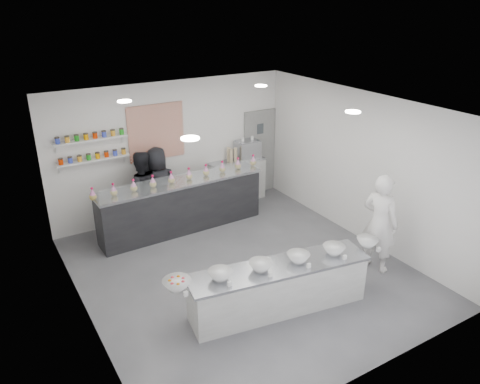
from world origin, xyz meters
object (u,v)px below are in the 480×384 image
at_px(espresso_machine, 247,150).
at_px(woman_prep, 380,223).
at_px(espresso_ledge, 237,180).
at_px(staff_right, 159,187).
at_px(prep_counter, 279,288).
at_px(back_bar, 182,206).
at_px(staff_left, 142,192).

relative_size(espresso_machine, woman_prep, 0.31).
relative_size(espresso_ledge, staff_right, 0.79).
distance_m(prep_counter, staff_right, 3.86).
xyz_separation_m(back_bar, woman_prep, (2.38, -3.23, 0.37)).
distance_m(woman_prep, staff_left, 4.78).
distance_m(woman_prep, staff_right, 4.59).
bearing_deg(espresso_machine, prep_counter, -115.57).
distance_m(prep_counter, espresso_ledge, 4.36).
height_order(espresso_machine, staff_right, staff_right).
bearing_deg(woman_prep, prep_counter, 75.35).
xyz_separation_m(prep_counter, espresso_machine, (1.93, 4.03, 0.84)).
height_order(prep_counter, back_bar, back_bar).
relative_size(prep_counter, espresso_machine, 5.17).
height_order(espresso_machine, staff_left, staff_left).
bearing_deg(staff_right, woman_prep, 138.43).
relative_size(espresso_ledge, woman_prep, 0.75).
xyz_separation_m(prep_counter, espresso_ledge, (1.65, 4.03, 0.11)).
bearing_deg(woman_prep, espresso_ledge, -8.29).
bearing_deg(staff_left, back_bar, 160.89).
bearing_deg(prep_counter, back_bar, 101.64).
xyz_separation_m(back_bar, espresso_ledge, (1.79, 0.72, -0.04)).
bearing_deg(staff_right, back_bar, 134.63).
height_order(prep_counter, woman_prep, woman_prep).
bearing_deg(woman_prep, back_bar, 19.65).
relative_size(prep_counter, back_bar, 0.82).
relative_size(espresso_ledge, espresso_machine, 2.42).
relative_size(back_bar, woman_prep, 1.94).
bearing_deg(espresso_machine, back_bar, -160.88).
bearing_deg(espresso_machine, woman_prep, -85.55).
relative_size(back_bar, espresso_machine, 6.29).
distance_m(back_bar, espresso_machine, 2.30).
bearing_deg(prep_counter, staff_right, 105.87).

